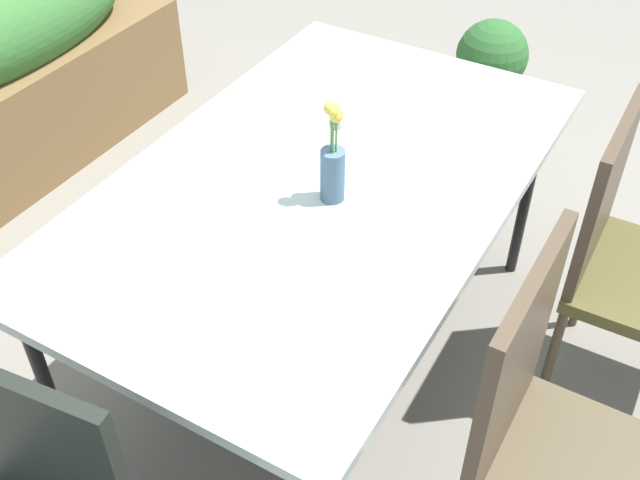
{
  "coord_description": "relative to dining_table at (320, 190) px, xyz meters",
  "views": [
    {
      "loc": [
        -1.44,
        -0.89,
        1.95
      ],
      "look_at": [
        0.01,
        -0.06,
        0.5
      ],
      "focal_mm": 43.63,
      "sensor_mm": 36.0,
      "label": 1
    }
  ],
  "objects": [
    {
      "name": "potted_plant",
      "position": [
        1.62,
        0.07,
        -0.43
      ],
      "size": [
        0.32,
        0.32,
        0.48
      ],
      "color": "slate",
      "rests_on": "ground"
    },
    {
      "name": "dining_table",
      "position": [
        0.0,
        0.0,
        0.0
      ],
      "size": [
        1.6,
        0.97,
        0.72
      ],
      "color": "#B2C6C1",
      "rests_on": "ground"
    },
    {
      "name": "flower_vase",
      "position": [
        -0.06,
        -0.07,
        0.16
      ],
      "size": [
        0.07,
        0.06,
        0.28
      ],
      "color": "slate",
      "rests_on": "dining_table"
    },
    {
      "name": "ground_plane",
      "position": [
        -0.01,
        0.06,
        -0.68
      ],
      "size": [
        12.0,
        12.0,
        0.0
      ],
      "primitive_type": "plane",
      "color": "gray"
    },
    {
      "name": "chair_near_left",
      "position": [
        -0.36,
        -0.78,
        -0.14
      ],
      "size": [
        0.44,
        0.44,
        0.98
      ],
      "rotation": [
        0.0,
        0.0,
        3.14
      ],
      "color": "brown",
      "rests_on": "ground"
    },
    {
      "name": "chair_near_right",
      "position": [
        0.36,
        -0.79,
        -0.16
      ],
      "size": [
        0.44,
        0.44,
        0.91
      ],
      "rotation": [
        0.0,
        0.0,
        3.16
      ],
      "color": "brown",
      "rests_on": "ground"
    }
  ]
}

